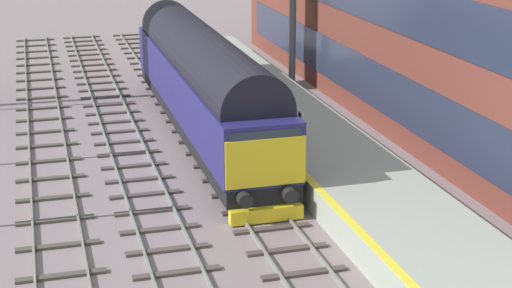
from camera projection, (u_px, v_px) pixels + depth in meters
The scene contains 8 objects.
ground_plane at pixel (230, 172), 30.61m from camera, with size 140.00×140.00×0.00m, color gray.
track_main at pixel (230, 171), 30.59m from camera, with size 2.50×60.00×0.15m.
track_adjacent_west at pixel (139, 179), 29.71m from camera, with size 2.50×60.00×0.15m.
track_adjacent_far_west at pixel (52, 188), 28.90m from camera, with size 2.50×60.00×0.15m.
station_platform at pixel (320, 151), 31.38m from camera, with size 4.00×44.00×1.01m.
diesel_locomotive at pixel (203, 80), 34.09m from camera, with size 2.74×19.38×4.68m.
platform_number_sign at pixel (301, 129), 28.27m from camera, with size 0.10×0.44×1.86m.
waiting_passenger at pixel (283, 108), 31.80m from camera, with size 0.45×0.47×1.64m.
Camera 1 is at (-6.82, -27.95, 10.56)m, focal length 56.73 mm.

